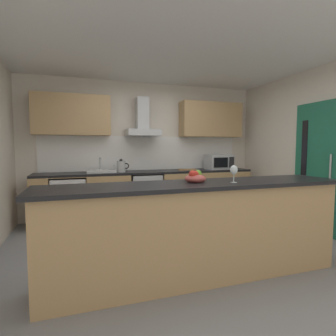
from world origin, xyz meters
The scene contains 18 objects.
ground centered at (0.00, 0.00, -0.01)m, with size 5.61×4.93×0.02m, color gray.
ceiling centered at (0.00, 0.00, 2.61)m, with size 5.61×4.93×0.02m, color white.
wall_back centered at (0.00, 2.02, 1.30)m, with size 5.61×0.12×2.60m, color silver.
wall_right centered at (2.36, 0.00, 1.30)m, with size 0.12×4.93×2.60m, color silver.
backsplash_tile centered at (0.00, 1.95, 1.23)m, with size 3.91×0.02×0.66m, color white.
counter_back centered at (0.00, 1.64, 0.45)m, with size 4.05×0.60×0.90m.
counter_island centered at (-0.12, -0.80, 0.50)m, with size 3.17×0.64×0.99m.
upper_cabinets centered at (0.00, 1.79, 1.91)m, with size 4.00×0.32×0.70m.
side_door centered at (2.29, 0.00, 1.03)m, with size 0.08×0.85×2.05m.
oven centered at (-0.10, 1.62, 0.46)m, with size 0.60×0.62×0.80m.
refrigerator centered at (-1.44, 1.62, 0.43)m, with size 0.58×0.60×0.85m.
microwave centered at (1.44, 1.59, 1.05)m, with size 0.50×0.38×0.30m.
sink centered at (-0.89, 1.63, 0.93)m, with size 0.50×0.40×0.26m.
kettle centered at (-0.54, 1.58, 1.01)m, with size 0.29×0.15×0.24m.
range_hood centered at (-0.10, 1.75, 1.79)m, with size 0.62×0.45×0.72m.
wine_glass centered at (0.22, -0.91, 1.12)m, with size 0.08×0.08×0.18m.
fruit_bowl centered at (-0.13, -0.74, 1.04)m, with size 0.22×0.22×0.13m.
chopping_board centered at (0.75, 1.59, 0.91)m, with size 0.34×0.22×0.02m, color #9E7247.
Camera 1 is at (-1.27, -3.29, 1.36)m, focal length 29.00 mm.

